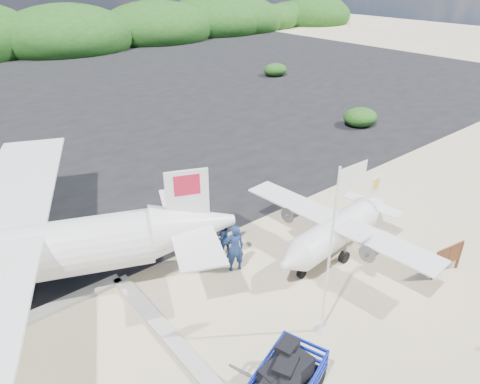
{
  "coord_description": "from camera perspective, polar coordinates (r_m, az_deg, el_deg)",
  "views": [
    {
      "loc": [
        -8.75,
        -7.04,
        9.95
      ],
      "look_at": [
        1.16,
        5.13,
        1.63
      ],
      "focal_mm": 32.0,
      "sensor_mm": 36.0,
      "label": 1
    }
  ],
  "objects": [
    {
      "name": "crew_a",
      "position": [
        15.54,
        -0.71,
        -7.47
      ],
      "size": [
        0.81,
        0.68,
        1.91
      ],
      "primitive_type": "imported",
      "rotation": [
        0.0,
        0.0,
        2.77
      ],
      "color": "navy",
      "rests_on": "ground"
    },
    {
      "name": "flagpole",
      "position": [
        14.09,
        10.69,
        -17.63
      ],
      "size": [
        1.12,
        0.49,
        5.55
      ],
      "primitive_type": null,
      "rotation": [
        0.0,
        0.0,
        -0.03
      ],
      "color": "white",
      "rests_on": "ground"
    },
    {
      "name": "signboard",
      "position": [
        17.58,
        25.52,
        -9.75
      ],
      "size": [
        1.5,
        0.4,
        1.23
      ],
      "primitive_type": null,
      "rotation": [
        0.0,
        0.0,
        -0.17
      ],
      "color": "brown",
      "rests_on": "ground"
    },
    {
      "name": "aircraft_large",
      "position": [
        36.67,
        -3.74,
        12.11
      ],
      "size": [
        22.25,
        22.25,
        5.09
      ],
      "primitive_type": null,
      "rotation": [
        0.0,
        0.0,
        2.74
      ],
      "color": "#B2B2B2",
      "rests_on": "ground"
    },
    {
      "name": "crew_b",
      "position": [
        16.51,
        -2.45,
        -5.98
      ],
      "size": [
        0.74,
        0.58,
        1.5
      ],
      "primitive_type": "imported",
      "rotation": [
        0.0,
        0.0,
        3.16
      ],
      "color": "navy",
      "rests_on": "ground"
    },
    {
      "name": "ground",
      "position": [
        15.01,
        9.25,
        -14.08
      ],
      "size": [
        160.0,
        160.0,
        0.0
      ],
      "primitive_type": "plane",
      "color": "beige"
    },
    {
      "name": "asphalt_apron",
      "position": [
        39.34,
        -25.45,
        10.6
      ],
      "size": [
        90.0,
        50.0,
        0.04
      ],
      "primitive_type": null,
      "color": "#B2B2B2",
      "rests_on": "ground"
    }
  ]
}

